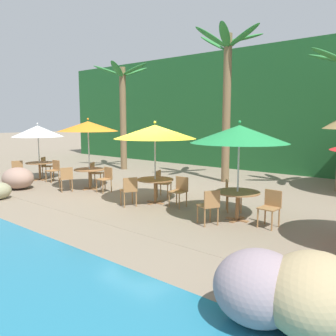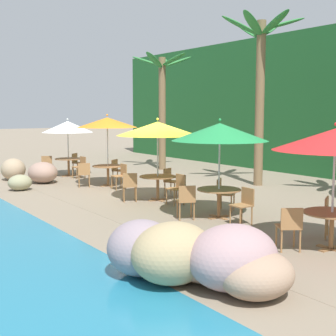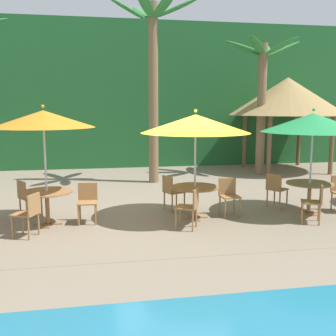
{
  "view_description": "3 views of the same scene",
  "coord_description": "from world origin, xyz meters",
  "px_view_note": "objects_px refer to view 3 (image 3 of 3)",
  "views": [
    {
      "loc": [
        7.42,
        -7.88,
        2.51
      ],
      "look_at": [
        0.4,
        0.59,
        0.97
      ],
      "focal_mm": 37.0,
      "sensor_mm": 36.0,
      "label": 1
    },
    {
      "loc": [
        11.94,
        -7.99,
        2.67
      ],
      "look_at": [
        0.37,
        0.3,
        0.93
      ],
      "focal_mm": 49.58,
      "sensor_mm": 36.0,
      "label": 2
    },
    {
      "loc": [
        -1.65,
        -8.99,
        2.54
      ],
      "look_at": [
        -0.04,
        -0.16,
        1.17
      ],
      "focal_mm": 43.38,
      "sensor_mm": 36.0,
      "label": 3
    }
  ],
  "objects_px": {
    "chair_yellow_left": "(191,205)",
    "palm_tree_third": "(262,84)",
    "chair_orange_left": "(29,212)",
    "palapa_hut": "(287,97)",
    "umbrella_orange": "(43,119)",
    "chair_orange_inland": "(27,196)",
    "palm_tree_second": "(153,61)",
    "chair_yellow_seaward": "(229,194)",
    "umbrella_yellow": "(196,124)",
    "umbrella_green": "(313,123)",
    "chair_green_inland": "(276,188)",
    "chair_green_left": "(315,200)",
    "dining_table_yellow": "(195,192)",
    "dining_table_green": "(310,188)",
    "chair_yellow_inland": "(171,190)",
    "chair_orange_seaward": "(88,200)",
    "dining_table_orange": "(47,197)"
  },
  "relations": [
    {
      "from": "chair_orange_seaward",
      "to": "chair_green_inland",
      "type": "height_order",
      "value": "same"
    },
    {
      "from": "umbrella_yellow",
      "to": "palm_tree_second",
      "type": "height_order",
      "value": "palm_tree_second"
    },
    {
      "from": "umbrella_yellow",
      "to": "chair_yellow_left",
      "type": "relative_size",
      "value": 2.85
    },
    {
      "from": "umbrella_yellow",
      "to": "chair_yellow_inland",
      "type": "relative_size",
      "value": 2.85
    },
    {
      "from": "dining_table_yellow",
      "to": "palm_tree_second",
      "type": "distance_m",
      "value": 5.7
    },
    {
      "from": "chair_orange_inland",
      "to": "dining_table_yellow",
      "type": "xyz_separation_m",
      "value": [
        3.78,
        -0.74,
        0.1
      ]
    },
    {
      "from": "chair_yellow_left",
      "to": "palm_tree_third",
      "type": "height_order",
      "value": "palm_tree_third"
    },
    {
      "from": "palapa_hut",
      "to": "dining_table_green",
      "type": "bearing_deg",
      "value": -111.38
    },
    {
      "from": "umbrella_yellow",
      "to": "dining_table_green",
      "type": "distance_m",
      "value": 3.2
    },
    {
      "from": "umbrella_green",
      "to": "chair_green_inland",
      "type": "xyz_separation_m",
      "value": [
        -0.56,
        0.65,
        -1.65
      ]
    },
    {
      "from": "umbrella_orange",
      "to": "chair_orange_left",
      "type": "bearing_deg",
      "value": -107.34
    },
    {
      "from": "chair_yellow_seaward",
      "to": "umbrella_green",
      "type": "bearing_deg",
      "value": -5.12
    },
    {
      "from": "chair_orange_left",
      "to": "chair_green_inland",
      "type": "height_order",
      "value": "same"
    },
    {
      "from": "chair_orange_inland",
      "to": "palm_tree_second",
      "type": "height_order",
      "value": "palm_tree_second"
    },
    {
      "from": "umbrella_yellow",
      "to": "umbrella_green",
      "type": "height_order",
      "value": "umbrella_green"
    },
    {
      "from": "umbrella_orange",
      "to": "palapa_hut",
      "type": "bearing_deg",
      "value": 35.86
    },
    {
      "from": "chair_orange_left",
      "to": "chair_yellow_inland",
      "type": "height_order",
      "value": "same"
    },
    {
      "from": "chair_orange_inland",
      "to": "palm_tree_third",
      "type": "height_order",
      "value": "palm_tree_third"
    },
    {
      "from": "umbrella_orange",
      "to": "palapa_hut",
      "type": "distance_m",
      "value": 10.53
    },
    {
      "from": "chair_green_left",
      "to": "palm_tree_second",
      "type": "height_order",
      "value": "palm_tree_second"
    },
    {
      "from": "chair_yellow_inland",
      "to": "dining_table_yellow",
      "type": "bearing_deg",
      "value": -61.98
    },
    {
      "from": "dining_table_yellow",
      "to": "palm_tree_third",
      "type": "distance_m",
      "value": 7.22
    },
    {
      "from": "dining_table_green",
      "to": "chair_green_left",
      "type": "height_order",
      "value": "chair_green_left"
    },
    {
      "from": "umbrella_green",
      "to": "chair_orange_seaward",
      "type": "bearing_deg",
      "value": 178.21
    },
    {
      "from": "palm_tree_third",
      "to": "chair_orange_inland",
      "type": "bearing_deg",
      "value": -148.28
    },
    {
      "from": "dining_table_green",
      "to": "chair_green_left",
      "type": "bearing_deg",
      "value": -110.93
    },
    {
      "from": "dining_table_orange",
      "to": "umbrella_yellow",
      "type": "bearing_deg",
      "value": -1.16
    },
    {
      "from": "dining_table_yellow",
      "to": "chair_green_left",
      "type": "relative_size",
      "value": 1.26
    },
    {
      "from": "chair_orange_left",
      "to": "chair_yellow_inland",
      "type": "distance_m",
      "value": 3.45
    },
    {
      "from": "chair_green_left",
      "to": "palm_tree_third",
      "type": "xyz_separation_m",
      "value": [
        1.36,
        6.31,
        2.84
      ]
    },
    {
      "from": "chair_yellow_left",
      "to": "palm_tree_second",
      "type": "relative_size",
      "value": 0.15
    },
    {
      "from": "dining_table_yellow",
      "to": "palm_tree_second",
      "type": "relative_size",
      "value": 0.18
    },
    {
      "from": "palm_tree_third",
      "to": "chair_orange_left",
      "type": "bearing_deg",
      "value": -139.87
    },
    {
      "from": "dining_table_orange",
      "to": "palm_tree_second",
      "type": "bearing_deg",
      "value": 56.55
    },
    {
      "from": "chair_yellow_left",
      "to": "dining_table_yellow",
      "type": "bearing_deg",
      "value": 70.01
    },
    {
      "from": "chair_orange_seaward",
      "to": "chair_yellow_left",
      "type": "height_order",
      "value": "same"
    },
    {
      "from": "dining_table_orange",
      "to": "chair_yellow_seaward",
      "type": "height_order",
      "value": "chair_yellow_seaward"
    },
    {
      "from": "umbrella_orange",
      "to": "dining_table_green",
      "type": "distance_m",
      "value": 6.28
    },
    {
      "from": "palapa_hut",
      "to": "umbrella_orange",
      "type": "bearing_deg",
      "value": -144.14
    },
    {
      "from": "dining_table_orange",
      "to": "umbrella_green",
      "type": "height_order",
      "value": "umbrella_green"
    },
    {
      "from": "chair_orange_seaward",
      "to": "umbrella_green",
      "type": "height_order",
      "value": "umbrella_green"
    },
    {
      "from": "dining_table_yellow",
      "to": "palapa_hut",
      "type": "bearing_deg",
      "value": 49.78
    },
    {
      "from": "chair_orange_seaward",
      "to": "chair_yellow_left",
      "type": "bearing_deg",
      "value": -23.33
    },
    {
      "from": "palm_tree_second",
      "to": "palapa_hut",
      "type": "bearing_deg",
      "value": 16.43
    },
    {
      "from": "dining_table_yellow",
      "to": "chair_green_left",
      "type": "xyz_separation_m",
      "value": [
        2.5,
        -0.86,
        -0.1
      ]
    },
    {
      "from": "umbrella_orange",
      "to": "chair_green_left",
      "type": "height_order",
      "value": "umbrella_orange"
    },
    {
      "from": "chair_orange_seaward",
      "to": "chair_green_left",
      "type": "height_order",
      "value": "same"
    },
    {
      "from": "umbrella_orange",
      "to": "palm_tree_second",
      "type": "height_order",
      "value": "palm_tree_second"
    },
    {
      "from": "chair_orange_inland",
      "to": "dining_table_yellow",
      "type": "relative_size",
      "value": 0.79
    },
    {
      "from": "chair_yellow_seaward",
      "to": "chair_yellow_left",
      "type": "distance_m",
      "value": 1.46
    }
  ]
}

